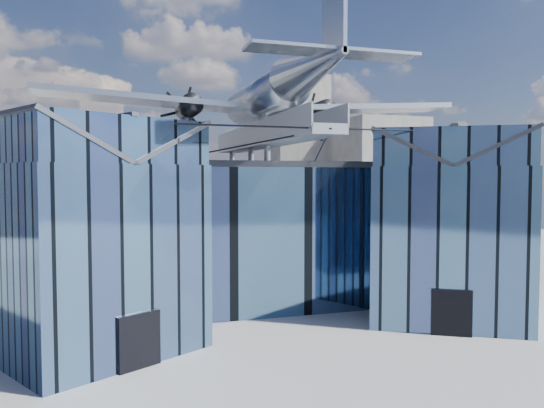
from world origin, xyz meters
name	(u,v)px	position (x,y,z in m)	size (l,w,h in m)	color
ground_plane	(282,327)	(0.00, 0.00, 0.00)	(120.00, 120.00, 0.00)	gray
museum	(256,225)	(0.00, 5.82, 5.54)	(32.88, 24.50, 17.60)	#45638C
bg_towers	(185,169)	(1.45, 50.49, 10.01)	(77.00, 24.50, 26.00)	slate
tree_plaza_e	(510,250)	(19.00, 2.99, 3.39)	(4.02, 4.02, 5.01)	black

